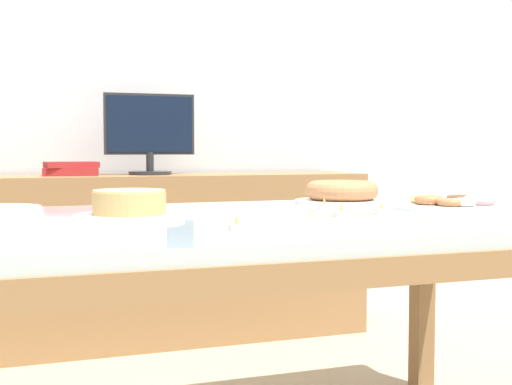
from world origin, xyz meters
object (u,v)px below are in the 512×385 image
object	(u,v)px
pastry_platter	(450,204)
tealight_near_front	(381,210)
tealight_near_cakes	(324,206)
tealight_right_edge	(237,226)
computer_monitor	(150,134)
cake_golden_bundt	(342,193)
book_stack	(71,169)
cake_chocolate_round	(129,206)
tealight_left_edge	(341,212)

from	to	relation	value
pastry_platter	tealight_near_front	xyz separation A→B (m)	(-0.29, -0.09, -0.01)
tealight_near_cakes	tealight_right_edge	distance (m)	0.62
tealight_near_front	tealight_right_edge	bearing A→B (deg)	-153.88
computer_monitor	tealight_near_front	bearing A→B (deg)	-78.68
cake_golden_bundt	computer_monitor	bearing A→B (deg)	108.28
computer_monitor	tealight_near_cakes	world-z (taller)	computer_monitor
cake_golden_bundt	pastry_platter	xyz separation A→B (m)	(0.21, -0.30, -0.02)
book_stack	tealight_near_cakes	size ratio (longest dim) A/B	6.53
pastry_platter	book_stack	bearing A→B (deg)	122.79
book_stack	cake_chocolate_round	size ratio (longest dim) A/B	0.92
tealight_right_edge	cake_chocolate_round	bearing A→B (deg)	116.37
cake_chocolate_round	cake_golden_bundt	world-z (taller)	same
tealight_near_cakes	tealight_left_edge	xyz separation A→B (m)	(-0.05, -0.22, 0.00)
tealight_left_edge	cake_golden_bundt	bearing A→B (deg)	63.10
tealight_near_cakes	tealight_near_front	distance (m)	0.21
pastry_platter	tealight_near_front	size ratio (longest dim) A/B	8.44
book_stack	pastry_platter	size ratio (longest dim) A/B	0.77
computer_monitor	pastry_platter	bearing A→B (deg)	-67.96
tealight_left_edge	book_stack	bearing A→B (deg)	108.78
cake_chocolate_round	pastry_platter	world-z (taller)	cake_chocolate_round
cake_chocolate_round	tealight_right_edge	bearing A→B (deg)	-63.63
cake_golden_bundt	tealight_near_front	bearing A→B (deg)	-101.10
computer_monitor	book_stack	distance (m)	0.39
book_stack	tealight_near_front	bearing A→B (deg)	-66.90
computer_monitor	cake_golden_bundt	bearing A→B (deg)	-71.72
tealight_right_edge	tealight_near_front	xyz separation A→B (m)	(0.50, 0.25, 0.00)
computer_monitor	book_stack	world-z (taller)	computer_monitor
tealight_left_edge	tealight_right_edge	bearing A→B (deg)	-148.42
cake_golden_bundt	pastry_platter	bearing A→B (deg)	-55.08
book_stack	computer_monitor	bearing A→B (deg)	-0.22
pastry_platter	tealight_near_cakes	bearing A→B (deg)	163.14
computer_monitor	pastry_platter	world-z (taller)	computer_monitor
tealight_near_front	tealight_left_edge	bearing A→B (deg)	-172.18
tealight_right_edge	tealight_left_edge	world-z (taller)	same
computer_monitor	pastry_platter	distance (m)	1.63
cake_chocolate_round	tealight_near_front	bearing A→B (deg)	-8.68
cake_chocolate_round	pastry_platter	size ratio (longest dim) A/B	0.84
tealight_right_edge	book_stack	bearing A→B (deg)	95.44
tealight_near_front	tealight_left_edge	world-z (taller)	same
cake_chocolate_round	tealight_left_edge	xyz separation A→B (m)	(0.54, -0.12, -0.02)
tealight_near_front	tealight_left_edge	size ratio (longest dim) A/B	1.00
tealight_near_cakes	pastry_platter	bearing A→B (deg)	-16.86
pastry_platter	tealight_near_cakes	size ratio (longest dim) A/B	8.44
tealight_near_front	tealight_left_edge	distance (m)	0.13
tealight_near_cakes	tealight_right_edge	size ratio (longest dim) A/B	1.00
pastry_platter	tealight_right_edge	xyz separation A→B (m)	(-0.79, -0.34, -0.01)
cake_chocolate_round	tealight_right_edge	size ratio (longest dim) A/B	7.07
tealight_near_front	cake_chocolate_round	bearing A→B (deg)	171.32
cake_chocolate_round	tealight_near_cakes	xyz separation A→B (m)	(0.60, 0.10, -0.02)
tealight_near_cakes	tealight_left_edge	world-z (taller)	same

